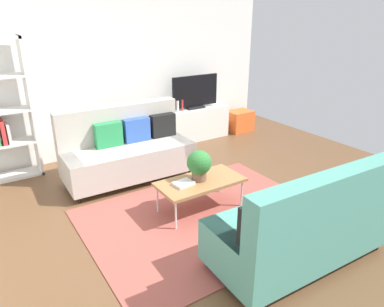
{
  "coord_description": "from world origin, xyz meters",
  "views": [
    {
      "loc": [
        -2.19,
        -3.26,
        2.4
      ],
      "look_at": [
        0.19,
        0.42,
        0.65
      ],
      "focal_mm": 33.18,
      "sensor_mm": 36.0,
      "label": 1
    }
  ],
  "objects_px": {
    "couch_green": "(304,225)",
    "vase_0": "(168,108)",
    "coffee_table": "(200,183)",
    "bottle_1": "(182,105)",
    "table_book_0": "(183,183)",
    "tv": "(195,92)",
    "potted_plant": "(199,164)",
    "couch_beige": "(127,150)",
    "storage_trunk": "(240,121)",
    "tv_console": "(194,123)",
    "bottle_0": "(177,106)"
  },
  "relations": [
    {
      "from": "couch_green",
      "to": "table_book_0",
      "type": "height_order",
      "value": "couch_green"
    },
    {
      "from": "vase_0",
      "to": "bottle_0",
      "type": "relative_size",
      "value": 0.63
    },
    {
      "from": "tv",
      "to": "vase_0",
      "type": "bearing_deg",
      "value": 173.12
    },
    {
      "from": "coffee_table",
      "to": "table_book_0",
      "type": "height_order",
      "value": "table_book_0"
    },
    {
      "from": "potted_plant",
      "to": "table_book_0",
      "type": "relative_size",
      "value": 1.65
    },
    {
      "from": "bottle_0",
      "to": "tv_console",
      "type": "bearing_deg",
      "value": 5.51
    },
    {
      "from": "storage_trunk",
      "to": "table_book_0",
      "type": "relative_size",
      "value": 2.17
    },
    {
      "from": "tv",
      "to": "potted_plant",
      "type": "relative_size",
      "value": 2.53
    },
    {
      "from": "table_book_0",
      "to": "bottle_1",
      "type": "distance_m",
      "value": 2.74
    },
    {
      "from": "tv_console",
      "to": "tv",
      "type": "height_order",
      "value": "tv"
    },
    {
      "from": "coffee_table",
      "to": "table_book_0",
      "type": "relative_size",
      "value": 4.58
    },
    {
      "from": "tv_console",
      "to": "storage_trunk",
      "type": "height_order",
      "value": "tv_console"
    },
    {
      "from": "coffee_table",
      "to": "tv",
      "type": "height_order",
      "value": "tv"
    },
    {
      "from": "storage_trunk",
      "to": "bottle_1",
      "type": "height_order",
      "value": "bottle_1"
    },
    {
      "from": "potted_plant",
      "to": "couch_beige",
      "type": "bearing_deg",
      "value": 105.35
    },
    {
      "from": "potted_plant",
      "to": "coffee_table",
      "type": "bearing_deg",
      "value": -84.25
    },
    {
      "from": "couch_beige",
      "to": "potted_plant",
      "type": "distance_m",
      "value": 1.46
    },
    {
      "from": "couch_beige",
      "to": "coffee_table",
      "type": "xyz_separation_m",
      "value": [
        0.39,
        -1.42,
        -0.06
      ]
    },
    {
      "from": "bottle_0",
      "to": "bottle_1",
      "type": "relative_size",
      "value": 0.97
    },
    {
      "from": "tv_console",
      "to": "bottle_0",
      "type": "bearing_deg",
      "value": -174.49
    },
    {
      "from": "couch_beige",
      "to": "potted_plant",
      "type": "xyz_separation_m",
      "value": [
        0.38,
        -1.4,
        0.19
      ]
    },
    {
      "from": "coffee_table",
      "to": "tv",
      "type": "relative_size",
      "value": 1.1
    },
    {
      "from": "tv",
      "to": "bottle_1",
      "type": "relative_size",
      "value": 4.74
    },
    {
      "from": "tv_console",
      "to": "bottle_0",
      "type": "xyz_separation_m",
      "value": [
        -0.41,
        -0.04,
        0.42
      ]
    },
    {
      "from": "coffee_table",
      "to": "tv_console",
      "type": "distance_m",
      "value": 2.81
    },
    {
      "from": "vase_0",
      "to": "couch_green",
      "type": "bearing_deg",
      "value": -99.09
    },
    {
      "from": "couch_beige",
      "to": "potted_plant",
      "type": "relative_size",
      "value": 4.85
    },
    {
      "from": "couch_green",
      "to": "bottle_1",
      "type": "height_order",
      "value": "couch_green"
    },
    {
      "from": "couch_green",
      "to": "storage_trunk",
      "type": "xyz_separation_m",
      "value": [
        2.3,
        3.71,
        -0.23
      ]
    },
    {
      "from": "storage_trunk",
      "to": "bottle_1",
      "type": "xyz_separation_m",
      "value": [
        -1.41,
        0.06,
        0.53
      ]
    },
    {
      "from": "tv",
      "to": "bottle_1",
      "type": "height_order",
      "value": "tv"
    },
    {
      "from": "couch_green",
      "to": "storage_trunk",
      "type": "bearing_deg",
      "value": 60.31
    },
    {
      "from": "couch_green",
      "to": "tv_console",
      "type": "relative_size",
      "value": 1.38
    },
    {
      "from": "couch_green",
      "to": "table_book_0",
      "type": "relative_size",
      "value": 8.04
    },
    {
      "from": "potted_plant",
      "to": "bottle_1",
      "type": "xyz_separation_m",
      "value": [
        1.17,
        2.32,
        0.11
      ]
    },
    {
      "from": "potted_plant",
      "to": "storage_trunk",
      "type": "bearing_deg",
      "value": 41.25
    },
    {
      "from": "bottle_1",
      "to": "table_book_0",
      "type": "bearing_deg",
      "value": -121.17
    },
    {
      "from": "coffee_table",
      "to": "vase_0",
      "type": "xyz_separation_m",
      "value": [
        0.9,
        2.44,
        0.31
      ]
    },
    {
      "from": "coffee_table",
      "to": "bottle_0",
      "type": "relative_size",
      "value": 5.36
    },
    {
      "from": "couch_green",
      "to": "coffee_table",
      "type": "xyz_separation_m",
      "value": [
        -0.28,
        1.42,
        -0.05
      ]
    },
    {
      "from": "potted_plant",
      "to": "tv_console",
      "type": "bearing_deg",
      "value": 57.93
    },
    {
      "from": "tv_console",
      "to": "bottle_1",
      "type": "bearing_deg",
      "value": -172.59
    },
    {
      "from": "coffee_table",
      "to": "vase_0",
      "type": "height_order",
      "value": "vase_0"
    },
    {
      "from": "couch_green",
      "to": "vase_0",
      "type": "relative_size",
      "value": 14.88
    },
    {
      "from": "potted_plant",
      "to": "table_book_0",
      "type": "xyz_separation_m",
      "value": [
        -0.24,
        -0.01,
        -0.2
      ]
    },
    {
      "from": "storage_trunk",
      "to": "bottle_1",
      "type": "bearing_deg",
      "value": 177.56
    },
    {
      "from": "vase_0",
      "to": "coffee_table",
      "type": "bearing_deg",
      "value": -110.2
    },
    {
      "from": "storage_trunk",
      "to": "potted_plant",
      "type": "bearing_deg",
      "value": -138.75
    },
    {
      "from": "couch_green",
      "to": "potted_plant",
      "type": "bearing_deg",
      "value": 103.13
    },
    {
      "from": "couch_beige",
      "to": "potted_plant",
      "type": "height_order",
      "value": "couch_beige"
    }
  ]
}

